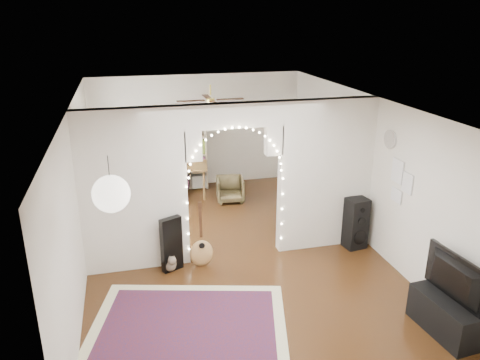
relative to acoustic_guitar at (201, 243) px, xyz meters
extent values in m
plane|color=black|center=(0.63, 0.25, -0.43)|extent=(7.50, 7.50, 0.00)
cube|color=white|center=(0.63, 0.25, 2.27)|extent=(5.00, 7.50, 0.02)
cube|color=silver|center=(0.63, 4.00, 0.92)|extent=(5.00, 0.02, 2.70)
cube|color=silver|center=(0.63, -3.50, 0.92)|extent=(5.00, 0.02, 2.70)
cube|color=silver|center=(-1.87, 0.25, 0.92)|extent=(0.02, 7.50, 2.70)
cube|color=silver|center=(3.13, 0.25, 0.92)|extent=(0.02, 7.50, 2.70)
cube|color=silver|center=(-1.02, 0.25, 0.92)|extent=(1.70, 0.20, 2.70)
cube|color=silver|center=(2.28, 0.25, 0.92)|extent=(1.70, 0.20, 2.70)
cube|color=silver|center=(0.63, 0.25, 2.07)|extent=(1.60, 0.20, 0.40)
cube|color=white|center=(-1.84, 2.05, 1.07)|extent=(0.04, 1.20, 1.40)
cylinder|color=white|center=(3.11, -0.35, 1.67)|extent=(0.03, 0.31, 0.31)
sphere|color=white|center=(-1.27, -2.15, 1.82)|extent=(0.40, 0.40, 0.40)
cube|color=maroon|center=(-0.45, -1.55, -0.42)|extent=(3.07, 2.60, 0.02)
cube|color=black|center=(-0.49, 0.00, 0.04)|extent=(0.38, 0.26, 0.94)
ellipsoid|color=tan|center=(0.00, 0.00, -0.02)|extent=(0.40, 0.16, 0.47)
cube|color=black|center=(0.00, 0.00, 0.38)|extent=(0.05, 0.03, 0.54)
cube|color=black|center=(0.00, 0.00, 0.68)|extent=(0.06, 0.03, 0.12)
ellipsoid|color=brown|center=(-0.53, 0.00, -0.31)|extent=(0.27, 0.37, 0.24)
sphere|color=brown|center=(-0.51, -0.14, -0.19)|extent=(0.16, 0.16, 0.14)
cone|color=brown|center=(-0.54, -0.14, -0.12)|extent=(0.04, 0.04, 0.05)
cone|color=brown|center=(-0.47, -0.14, -0.12)|extent=(0.04, 0.04, 0.05)
cylinder|color=brown|center=(-0.57, 0.18, -0.39)|extent=(0.08, 0.23, 0.07)
cube|color=black|center=(2.82, 0.00, 0.04)|extent=(0.41, 0.37, 0.94)
cylinder|color=black|center=(2.84, -0.16, -0.17)|extent=(0.27, 0.06, 0.27)
cylinder|color=black|center=(2.84, -0.16, 0.15)|extent=(0.15, 0.04, 0.15)
cylinder|color=black|center=(2.84, -0.16, 0.36)|extent=(0.09, 0.03, 0.08)
cube|color=black|center=(2.83, -2.51, -0.18)|extent=(0.48, 1.03, 0.50)
imported|color=black|center=(2.83, -2.51, 0.38)|extent=(0.23, 1.08, 0.62)
cube|color=tan|center=(-0.07, 3.75, 0.43)|extent=(1.72, 1.03, 1.72)
cube|color=brown|center=(0.10, 3.31, 0.30)|extent=(1.32, 0.99, 0.05)
cylinder|color=brown|center=(-0.47, 3.08, -0.08)|extent=(0.05, 0.05, 0.70)
cylinder|color=brown|center=(0.56, 2.91, -0.08)|extent=(0.05, 0.05, 0.70)
cylinder|color=brown|center=(-0.36, 3.71, -0.08)|extent=(0.05, 0.05, 0.70)
cylinder|color=brown|center=(0.67, 3.54, -0.08)|extent=(0.05, 0.05, 0.70)
imported|color=white|center=(0.10, 3.31, 0.42)|extent=(0.21, 0.21, 0.19)
imported|color=#4A4025|center=(-0.53, 2.87, -0.15)|extent=(0.64, 0.66, 0.55)
imported|color=#4A4025|center=(1.12, 2.71, -0.15)|extent=(0.67, 0.69, 0.56)
camera|label=1|loc=(-1.07, -6.91, 3.61)|focal=35.00mm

